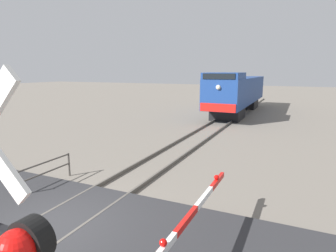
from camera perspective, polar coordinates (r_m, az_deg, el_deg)
The scene contains 6 objects.
ground_plane at distance 8.82m, azimuth -21.66°, elevation -18.50°, with size 160.00×160.00×0.00m, color slate.
rail_track_left at distance 9.27m, azimuth -24.90°, elevation -16.72°, with size 0.08×80.00×0.15m, color #59544C.
rail_track_right at distance 8.33m, azimuth -18.07°, elevation -19.50°, with size 0.08×80.00×0.15m, color #59544C.
road_surface at distance 8.78m, azimuth -21.70°, elevation -18.08°, with size 36.00×5.28×0.14m, color #2D2D30.
locomotive at distance 29.65m, azimuth 13.53°, elevation 6.53°, with size 2.93×15.40×4.04m.
guard_railing at distance 11.63m, azimuth -23.12°, elevation -8.05°, with size 0.08×2.53×0.95m.
Camera 1 is at (5.78, -5.16, 4.22)m, focal length 30.98 mm.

